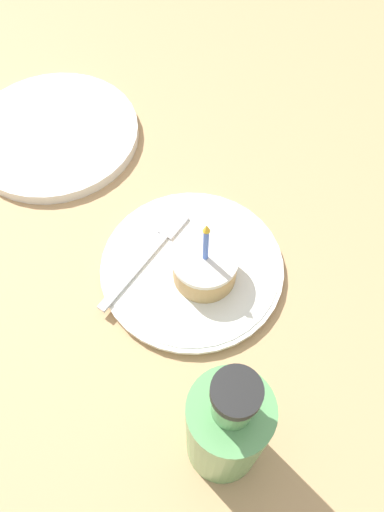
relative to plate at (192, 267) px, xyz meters
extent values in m
cube|color=tan|center=(0.03, 0.02, -0.03)|extent=(2.40, 2.40, 0.04)
cylinder|color=white|center=(0.00, 0.00, 0.00)|extent=(0.24, 0.24, 0.02)
cylinder|color=white|center=(0.00, 0.00, 0.00)|extent=(0.25, 0.25, 0.01)
cylinder|color=tan|center=(0.00, 0.02, 0.03)|extent=(0.08, 0.08, 0.04)
cylinder|color=silver|center=(0.00, 0.02, 0.05)|extent=(0.09, 0.09, 0.01)
cylinder|color=#4C72E0|center=(0.00, 0.02, 0.08)|extent=(0.01, 0.01, 0.06)
cone|color=yellow|center=(0.00, 0.02, 0.12)|extent=(0.01, 0.01, 0.01)
cube|color=#B2B2B7|center=(0.06, -0.05, 0.01)|extent=(0.14, 0.03, 0.00)
cube|color=#B2B2B7|center=(-0.03, -0.06, 0.01)|extent=(0.05, 0.03, 0.00)
cylinder|color=#599959|center=(0.15, 0.18, 0.08)|extent=(0.08, 0.08, 0.17)
cylinder|color=#599959|center=(0.15, 0.18, 0.19)|extent=(0.04, 0.04, 0.05)
cylinder|color=black|center=(0.15, 0.18, 0.22)|extent=(0.04, 0.04, 0.01)
cylinder|color=white|center=(-0.04, -0.33, 0.00)|extent=(0.27, 0.27, 0.02)
camera|label=1|loc=(0.25, 0.23, 0.60)|focal=35.00mm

